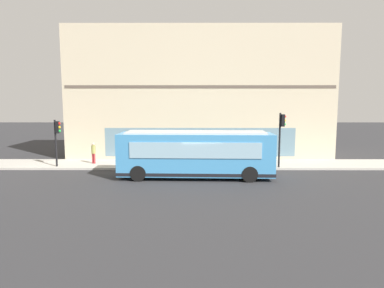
% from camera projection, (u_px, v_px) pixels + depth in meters
% --- Properties ---
extents(ground, '(120.00, 120.00, 0.00)m').
position_uv_depth(ground, '(202.00, 178.00, 22.43)').
color(ground, '#2D2D30').
extents(sidewalk_curb, '(3.90, 40.00, 0.15)m').
position_uv_depth(sidewalk_curb, '(200.00, 164.00, 26.93)').
color(sidewalk_curb, '#B2ADA3').
rests_on(sidewalk_curb, ground).
extents(building_corner, '(6.69, 22.86, 11.30)m').
position_uv_depth(building_corner, '(199.00, 95.00, 31.46)').
color(building_corner, beige).
rests_on(building_corner, ground).
extents(city_bus_nearside, '(2.88, 10.12, 3.07)m').
position_uv_depth(city_bus_nearside, '(195.00, 154.00, 22.37)').
color(city_bus_nearside, '#3F8CC6').
rests_on(city_bus_nearside, ground).
extents(traffic_light_near_corner, '(0.32, 0.49, 4.03)m').
position_uv_depth(traffic_light_near_corner, '(281.00, 130.00, 25.01)').
color(traffic_light_near_corner, black).
rests_on(traffic_light_near_corner, sidewalk_curb).
extents(traffic_light_down_block, '(0.32, 0.49, 3.50)m').
position_uv_depth(traffic_light_down_block, '(57.00, 134.00, 25.39)').
color(traffic_light_down_block, black).
rests_on(traffic_light_down_block, sidewalk_curb).
extents(fire_hydrant, '(0.35, 0.35, 0.74)m').
position_uv_depth(fire_hydrant, '(190.00, 161.00, 25.99)').
color(fire_hydrant, gold).
rests_on(fire_hydrant, sidewalk_curb).
extents(pedestrian_walking_along_curb, '(0.32, 0.32, 1.62)m').
position_uv_depth(pedestrian_walking_along_curb, '(210.00, 153.00, 26.20)').
color(pedestrian_walking_along_curb, silver).
rests_on(pedestrian_walking_along_curb, sidewalk_curb).
extents(pedestrian_by_light_pole, '(0.32, 0.32, 1.65)m').
position_uv_depth(pedestrian_by_light_pole, '(93.00, 152.00, 26.75)').
color(pedestrian_by_light_pole, '#B23338').
rests_on(pedestrian_by_light_pole, sidewalk_curb).
extents(newspaper_vending_box, '(0.44, 0.42, 0.90)m').
position_uv_depth(newspaper_vending_box, '(247.00, 156.00, 27.92)').
color(newspaper_vending_box, '#197233').
rests_on(newspaper_vending_box, sidewalk_curb).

